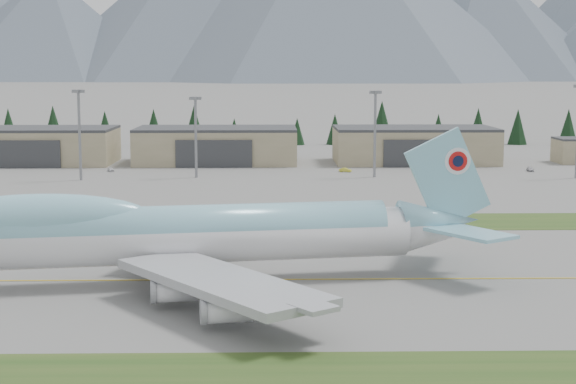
{
  "coord_description": "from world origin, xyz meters",
  "views": [
    {
      "loc": [
        1.36,
        -116.22,
        28.21
      ],
      "look_at": [
        4.22,
        28.4,
        8.0
      ],
      "focal_mm": 55.0,
      "sensor_mm": 36.0,
      "label": 1
    }
  ],
  "objects_px": {
    "boeing_747_freighter": "(186,233)",
    "service_vehicle_b": "(345,172)",
    "hangar_right": "(414,145)",
    "hangar_left": "(34,146)",
    "service_vehicle_a": "(111,171)",
    "service_vehicle_c": "(530,171)",
    "hangar_center": "(217,145)"
  },
  "relations": [
    {
      "from": "hangar_left",
      "to": "hangar_center",
      "type": "xyz_separation_m",
      "value": [
        55.0,
        0.0,
        0.0
      ]
    },
    {
      "from": "hangar_center",
      "to": "service_vehicle_a",
      "type": "distance_m",
      "value": 36.07
    },
    {
      "from": "service_vehicle_a",
      "to": "service_vehicle_c",
      "type": "bearing_deg",
      "value": -28.18
    },
    {
      "from": "hangar_right",
      "to": "service_vehicle_c",
      "type": "distance_m",
      "value": 37.71
    },
    {
      "from": "service_vehicle_c",
      "to": "hangar_right",
      "type": "bearing_deg",
      "value": 144.52
    },
    {
      "from": "boeing_747_freighter",
      "to": "service_vehicle_b",
      "type": "bearing_deg",
      "value": 67.13
    },
    {
      "from": "hangar_right",
      "to": "service_vehicle_b",
      "type": "relative_size",
      "value": 13.85
    },
    {
      "from": "hangar_left",
      "to": "boeing_747_freighter",
      "type": "bearing_deg",
      "value": -68.33
    },
    {
      "from": "hangar_left",
      "to": "service_vehicle_a",
      "type": "bearing_deg",
      "value": -39.2
    },
    {
      "from": "boeing_747_freighter",
      "to": "service_vehicle_c",
      "type": "xyz_separation_m",
      "value": [
        83.57,
        127.22,
        -6.7
      ]
    },
    {
      "from": "service_vehicle_a",
      "to": "service_vehicle_b",
      "type": "height_order",
      "value": "service_vehicle_b"
    },
    {
      "from": "boeing_747_freighter",
      "to": "service_vehicle_a",
      "type": "relative_size",
      "value": 24.46
    },
    {
      "from": "service_vehicle_b",
      "to": "service_vehicle_c",
      "type": "relative_size",
      "value": 0.88
    },
    {
      "from": "hangar_center",
      "to": "service_vehicle_c",
      "type": "height_order",
      "value": "hangar_center"
    },
    {
      "from": "service_vehicle_c",
      "to": "boeing_747_freighter",
      "type": "bearing_deg",
      "value": -118.88
    },
    {
      "from": "boeing_747_freighter",
      "to": "hangar_left",
      "type": "xyz_separation_m",
      "value": [
        -60.06,
        151.17,
        -1.31
      ]
    },
    {
      "from": "boeing_747_freighter",
      "to": "hangar_left",
      "type": "distance_m",
      "value": 162.67
    },
    {
      "from": "hangar_center",
      "to": "service_vehicle_c",
      "type": "relative_size",
      "value": 12.22
    },
    {
      "from": "hangar_center",
      "to": "service_vehicle_c",
      "type": "xyz_separation_m",
      "value": [
        88.64,
        -23.94,
        -5.39
      ]
    },
    {
      "from": "hangar_left",
      "to": "service_vehicle_c",
      "type": "xyz_separation_m",
      "value": [
        143.64,
        -23.94,
        -5.39
      ]
    },
    {
      "from": "service_vehicle_c",
      "to": "service_vehicle_b",
      "type": "bearing_deg",
      "value": -175.02
    },
    {
      "from": "boeing_747_freighter",
      "to": "hangar_left",
      "type": "relative_size",
      "value": 1.61
    },
    {
      "from": "service_vehicle_a",
      "to": "service_vehicle_c",
      "type": "relative_size",
      "value": 0.81
    },
    {
      "from": "hangar_center",
      "to": "boeing_747_freighter",
      "type": "bearing_deg",
      "value": -88.08
    },
    {
      "from": "boeing_747_freighter",
      "to": "service_vehicle_a",
      "type": "distance_m",
      "value": 133.66
    },
    {
      "from": "service_vehicle_b",
      "to": "service_vehicle_c",
      "type": "xyz_separation_m",
      "value": [
        51.64,
        0.5,
        0.0
      ]
    },
    {
      "from": "hangar_left",
      "to": "hangar_right",
      "type": "xyz_separation_m",
      "value": [
        115.0,
        0.0,
        0.0
      ]
    },
    {
      "from": "service_vehicle_b",
      "to": "hangar_right",
      "type": "bearing_deg",
      "value": -23.21
    },
    {
      "from": "boeing_747_freighter",
      "to": "hangar_right",
      "type": "xyz_separation_m",
      "value": [
        54.94,
        151.17,
        -1.31
      ]
    },
    {
      "from": "service_vehicle_c",
      "to": "hangar_center",
      "type": "bearing_deg",
      "value": 169.31
    },
    {
      "from": "hangar_left",
      "to": "hangar_center",
      "type": "bearing_deg",
      "value": 0.0
    },
    {
      "from": "hangar_right",
      "to": "service_vehicle_b",
      "type": "height_order",
      "value": "hangar_right"
    }
  ]
}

